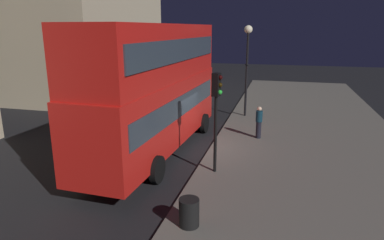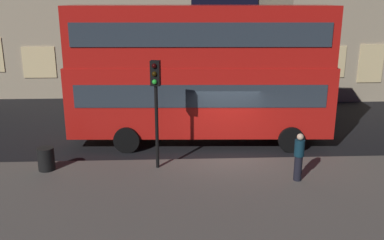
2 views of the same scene
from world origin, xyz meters
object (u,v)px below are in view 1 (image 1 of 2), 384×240
(pedestrian, at_px, (259,122))
(traffic_light_far_side, at_px, (168,68))
(double_decker_bus, at_px, (155,84))
(traffic_light_near_kerb, at_px, (216,102))
(street_lamp, at_px, (248,51))
(litter_bin, at_px, (189,212))

(pedestrian, bearing_deg, traffic_light_far_side, 93.58)
(double_decker_bus, xyz_separation_m, pedestrian, (2.98, -4.35, -2.20))
(traffic_light_near_kerb, height_order, pedestrian, traffic_light_near_kerb)
(double_decker_bus, height_order, pedestrian, double_decker_bus)
(double_decker_bus, bearing_deg, street_lamp, -20.78)
(traffic_light_near_kerb, distance_m, traffic_light_far_side, 13.67)
(traffic_light_near_kerb, bearing_deg, traffic_light_far_side, 38.02)
(litter_bin, bearing_deg, pedestrian, -8.50)
(double_decker_bus, bearing_deg, pedestrian, -53.16)
(traffic_light_near_kerb, height_order, street_lamp, street_lamp)
(traffic_light_near_kerb, relative_size, traffic_light_far_side, 1.05)
(traffic_light_far_side, xyz_separation_m, litter_bin, (-16.17, -6.06, -2.11))
(traffic_light_near_kerb, bearing_deg, street_lamp, 10.93)
(traffic_light_near_kerb, bearing_deg, litter_bin, -167.96)
(traffic_light_near_kerb, bearing_deg, double_decker_bus, 72.57)
(double_decker_bus, relative_size, litter_bin, 13.37)
(traffic_light_near_kerb, xyz_separation_m, litter_bin, (-3.91, -0.02, -2.36))
(double_decker_bus, relative_size, traffic_light_near_kerb, 2.84)
(pedestrian, bearing_deg, double_decker_bus, 173.87)
(traffic_light_far_side, xyz_separation_m, pedestrian, (-7.57, -7.35, -1.68))
(traffic_light_far_side, height_order, street_lamp, street_lamp)
(street_lamp, xyz_separation_m, litter_bin, (-13.06, 0.12, -3.63))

